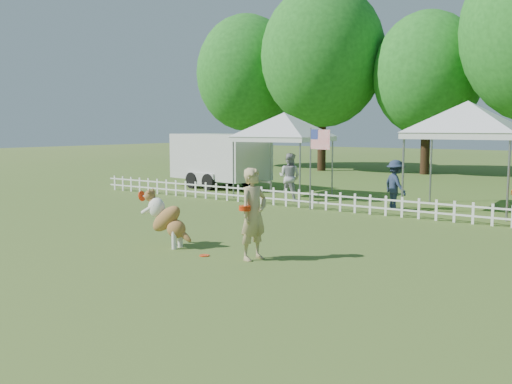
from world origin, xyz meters
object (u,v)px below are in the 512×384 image
canopy_tent_right (466,157)px  spectator_a (290,177)px  handler (254,214)px  dog (167,219)px  canopy_tent_left (284,156)px  flag_pole (310,169)px  cargo_trailer (220,160)px  spectator_b (395,185)px  frisbee_on_turf (204,255)px

canopy_tent_right → spectator_a: canopy_tent_right is taller
handler → dog: bearing=100.8°
handler → canopy_tent_left: (-5.17, 9.09, 0.63)m
handler → flag_pole: (-2.56, 6.61, 0.39)m
cargo_trailer → spectator_b: cargo_trailer is taller
frisbee_on_turf → flag_pole: (-1.56, 6.94, 1.29)m
canopy_tent_left → cargo_trailer: size_ratio=0.57×
dog → spectator_a: (-2.03, 8.21, 0.23)m
spectator_a → canopy_tent_left: bearing=-54.0°
frisbee_on_turf → flag_pole: bearing=102.7°
spectator_b → canopy_tent_right: bearing=-112.7°
canopy_tent_left → spectator_a: 1.53m
handler → canopy_tent_right: (1.47, 9.27, 0.76)m
cargo_trailer → handler: bearing=-38.7°
dog → flag_pole: flag_pole is taller
cargo_trailer → spectator_b: (8.84, -2.04, -0.40)m
canopy_tent_left → flag_pole: size_ratio=1.19×
canopy_tent_right → cargo_trailer: size_ratio=0.62×
frisbee_on_turf → cargo_trailer: bearing=127.9°
frisbee_on_turf → flag_pole: flag_pole is taller
handler → spectator_a: (-4.27, 8.07, -0.06)m
spectator_a → dog: bearing=98.5°
spectator_a → canopy_tent_right: bearing=-173.6°
canopy_tent_left → spectator_b: (4.80, -0.91, -0.75)m
handler → canopy_tent_right: size_ratio=0.54×
dog → spectator_b: (1.87, 8.32, 0.17)m
spectator_a → flag_pole: bearing=133.9°
frisbee_on_turf → canopy_tent_left: 10.42m
flag_pole → spectator_a: 2.29m
dog → frisbee_on_turf: 1.39m
canopy_tent_left → canopy_tent_right: 6.64m
handler → cargo_trailer: bearing=49.3°
handler → frisbee_on_turf: (-1.00, -0.34, -0.90)m
handler → spectator_b: size_ratio=1.15×
dog → flag_pole: size_ratio=0.48×
canopy_tent_left → spectator_a: (0.90, -1.02, -0.69)m
canopy_tent_left → spectator_a: bearing=-53.0°
frisbee_on_turf → flag_pole: size_ratio=0.08×
flag_pole → spectator_a: bearing=161.0°
cargo_trailer → spectator_a: cargo_trailer is taller
dog → canopy_tent_right: (3.71, 9.40, 1.05)m
canopy_tent_right → spectator_b: (-1.84, -1.08, -0.88)m
canopy_tent_left → flag_pole: canopy_tent_left is taller
canopy_tent_left → canopy_tent_right: canopy_tent_right is taller
dog → canopy_tent_right: size_ratio=0.37×
frisbee_on_turf → spectator_a: bearing=111.2°
spectator_b → frisbee_on_turf: bearing=122.5°
canopy_tent_left → spectator_b: size_ratio=1.95×
handler → cargo_trailer: 13.76m
flag_pole → dog: bearing=-65.5°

